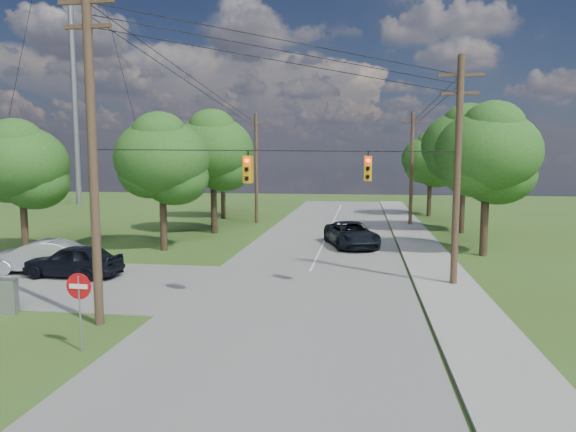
% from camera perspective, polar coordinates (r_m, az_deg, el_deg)
% --- Properties ---
extents(ground, '(140.00, 140.00, 0.00)m').
position_cam_1_polar(ground, '(17.88, -7.40, -12.88)').
color(ground, '#38531B').
rests_on(ground, ground).
extents(main_road, '(10.00, 100.00, 0.03)m').
position_cam_1_polar(main_road, '(22.19, 1.17, -8.96)').
color(main_road, gray).
rests_on(main_road, ground).
extents(sidewalk_east, '(2.60, 100.00, 0.12)m').
position_cam_1_polar(sidewalk_east, '(22.40, 18.67, -9.03)').
color(sidewalk_east, '#9A9890').
rests_on(sidewalk_east, ground).
extents(pole_sw, '(2.00, 0.32, 12.00)m').
position_cam_1_polar(pole_sw, '(19.03, -20.91, 7.00)').
color(pole_sw, brown).
rests_on(pole_sw, ground).
extents(pole_ne, '(2.00, 0.32, 10.50)m').
position_cam_1_polar(pole_ne, '(24.62, 18.31, 5.08)').
color(pole_ne, brown).
rests_on(pole_ne, ground).
extents(pole_north_e, '(2.00, 0.32, 10.00)m').
position_cam_1_polar(pole_north_e, '(46.45, 13.57, 5.25)').
color(pole_north_e, brown).
rests_on(pole_north_e, ground).
extents(pole_north_w, '(2.00, 0.32, 10.00)m').
position_cam_1_polar(pole_north_w, '(47.24, -3.54, 5.43)').
color(pole_north_w, brown).
rests_on(pole_north_w, ground).
extents(power_lines, '(13.93, 29.62, 4.93)m').
position_cam_1_polar(power_lines, '(28.15, 1.86, 13.03)').
color(power_lines, black).
rests_on(power_lines, ground).
extents(traffic_signals, '(4.91, 3.27, 1.05)m').
position_cam_1_polar(traffic_signals, '(20.78, 2.54, 5.30)').
color(traffic_signals, orange).
rests_on(traffic_signals, ground).
extents(radio_mast, '(0.70, 0.70, 45.00)m').
position_cam_1_polar(radio_mast, '(74.11, -22.94, 18.82)').
color(radio_mast, gray).
rests_on(radio_mast, ground).
extents(tree_w_near, '(6.00, 6.00, 8.40)m').
position_cam_1_polar(tree_w_near, '(33.70, -13.85, 6.25)').
color(tree_w_near, '#3F301F').
rests_on(tree_w_near, ground).
extents(tree_w_mid, '(6.40, 6.40, 9.22)m').
position_cam_1_polar(tree_w_mid, '(40.93, -8.33, 7.26)').
color(tree_w_mid, '#3F301F').
rests_on(tree_w_mid, ground).
extents(tree_w_far, '(6.00, 6.00, 8.73)m').
position_cam_1_polar(tree_w_far, '(51.09, -7.28, 6.71)').
color(tree_w_far, '#3F301F').
rests_on(tree_w_far, ground).
extents(tree_e_near, '(6.20, 6.20, 8.81)m').
position_cam_1_polar(tree_e_near, '(33.08, 21.26, 6.57)').
color(tree_e_near, '#3F301F').
rests_on(tree_e_near, ground).
extents(tree_e_mid, '(6.60, 6.60, 9.64)m').
position_cam_1_polar(tree_e_mid, '(42.99, 18.95, 7.38)').
color(tree_e_mid, '#3F301F').
rests_on(tree_e_mid, ground).
extents(tree_e_far, '(5.80, 5.80, 8.32)m').
position_cam_1_polar(tree_e_far, '(54.68, 15.55, 6.16)').
color(tree_e_far, '#3F301F').
rests_on(tree_e_far, ground).
extents(tree_cross_n, '(5.60, 5.60, 7.91)m').
position_cam_1_polar(tree_cross_n, '(35.37, -27.55, 5.18)').
color(tree_cross_n, '#3F301F').
rests_on(tree_cross_n, ground).
extents(car_cross_dark, '(4.90, 2.15, 1.64)m').
position_cam_1_polar(car_cross_dark, '(27.72, -22.73, -4.59)').
color(car_cross_dark, black).
rests_on(car_cross_dark, cross_road).
extents(car_cross_silver, '(5.25, 2.67, 1.65)m').
position_cam_1_polar(car_cross_silver, '(29.64, -25.97, -4.05)').
color(car_cross_silver, '#B6B8BE').
rests_on(car_cross_silver, cross_road).
extents(car_main_north, '(4.30, 6.46, 1.65)m').
position_cam_1_polar(car_main_north, '(34.72, 7.06, -2.02)').
color(car_main_north, black).
rests_on(car_main_north, main_road).
extents(control_cabinet, '(0.87, 0.74, 1.35)m').
position_cam_1_polar(control_cabinet, '(22.39, -28.84, -7.88)').
color(control_cabinet, gray).
rests_on(control_cabinet, ground).
extents(do_not_enter_sign, '(0.81, 0.09, 2.44)m').
position_cam_1_polar(do_not_enter_sign, '(16.98, -22.19, -8.09)').
color(do_not_enter_sign, gray).
rests_on(do_not_enter_sign, ground).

